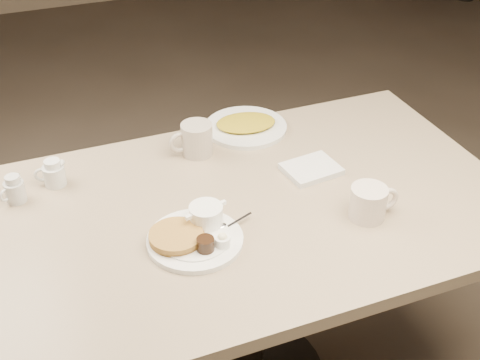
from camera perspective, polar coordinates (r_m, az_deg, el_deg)
name	(u,v)px	position (r m, az deg, el deg)	size (l,w,h in m)	color
diner_table	(243,252)	(1.83, 0.23, -6.50)	(1.50, 0.90, 0.75)	tan
main_plate	(195,233)	(1.60, -4.10, -4.81)	(0.32, 0.30, 0.07)	white
coffee_mug_near	(369,202)	(1.69, 11.59, -1.96)	(0.14, 0.10, 0.09)	silver
napkin	(311,169)	(1.87, 6.44, 0.98)	(0.17, 0.14, 0.02)	silver
coffee_mug_far	(196,139)	(1.92, -4.02, 3.68)	(0.14, 0.10, 0.10)	#B6AB9C
creamer_left	(14,190)	(1.83, -19.67, -0.84)	(0.08, 0.07, 0.08)	silver
creamer_right	(54,174)	(1.86, -16.46, 0.55)	(0.09, 0.08, 0.08)	silver
hash_plate	(246,126)	(2.06, 0.52, 4.92)	(0.30, 0.30, 0.04)	silver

